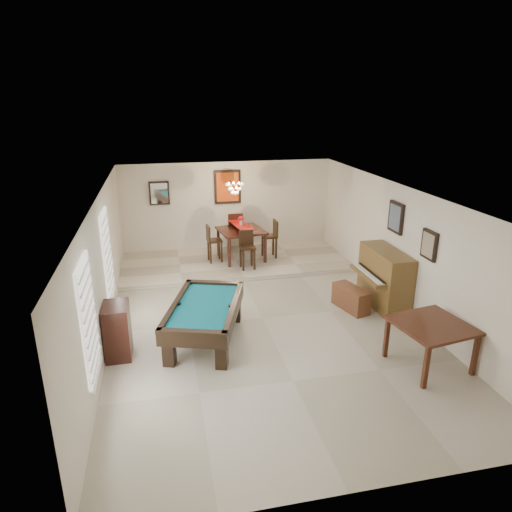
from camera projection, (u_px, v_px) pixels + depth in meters
name	position (u px, v px, depth m)	size (l,w,h in m)	color
ground_plane	(262.00, 318.00, 9.39)	(6.00, 9.00, 0.02)	beige
wall_back	(228.00, 207.00, 13.11)	(6.00, 0.04, 2.60)	silver
wall_front	(357.00, 399.00, 4.80)	(6.00, 0.04, 2.60)	silver
wall_left	(103.00, 270.00, 8.36)	(0.04, 9.00, 2.60)	silver
wall_right	(402.00, 249.00, 9.55)	(0.04, 9.00, 2.60)	silver
ceiling	(263.00, 193.00, 8.53)	(6.00, 9.00, 0.04)	white
dining_step	(236.00, 262.00, 12.36)	(6.00, 2.50, 0.12)	beige
window_left_front	(89.00, 319.00, 6.31)	(0.06, 1.00, 1.70)	white
window_left_rear	(107.00, 254.00, 8.89)	(0.06, 1.00, 1.70)	white
pool_table	(205.00, 323.00, 8.40)	(1.17, 2.15, 0.72)	black
square_table	(429.00, 345.00, 7.61)	(1.14, 1.14, 0.78)	#36180D
upright_piano	(378.00, 279.00, 9.74)	(0.84, 1.51, 1.26)	brown
piano_bench	(351.00, 298.00, 9.71)	(0.35, 0.89, 0.50)	brown
apothecary_chest	(117.00, 331.00, 7.89)	(0.43, 0.64, 0.96)	black
dining_table	(241.00, 242.00, 12.31)	(1.15, 1.15, 0.95)	black
flower_vase	(241.00, 221.00, 12.11)	(0.15, 0.15, 0.25)	red
dining_chair_south	(247.00, 250.00, 11.61)	(0.36, 0.36, 0.98)	black
dining_chair_north	(235.00, 231.00, 12.99)	(0.42, 0.42, 1.12)	black
dining_chair_west	(215.00, 243.00, 12.13)	(0.37, 0.37, 1.00)	black
dining_chair_east	(269.00, 239.00, 12.43)	(0.38, 0.38, 1.04)	black
chandelier	(235.00, 184.00, 11.61)	(0.44, 0.44, 0.60)	#FFE5B2
back_painting	(228.00, 187.00, 12.87)	(0.75, 0.06, 0.95)	#D84C14
back_mirror	(159.00, 193.00, 12.53)	(0.55, 0.06, 0.65)	white
right_picture_upper	(396.00, 217.00, 9.62)	(0.06, 0.55, 0.65)	slate
right_picture_lower	(429.00, 245.00, 8.48)	(0.06, 0.45, 0.55)	gray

